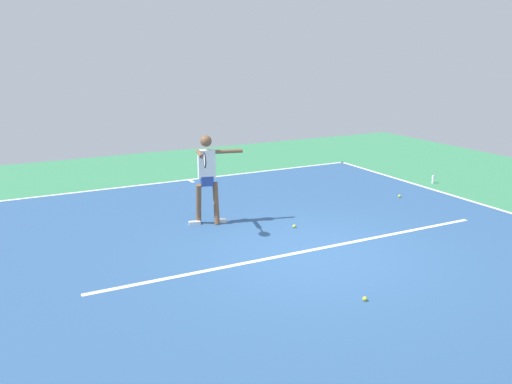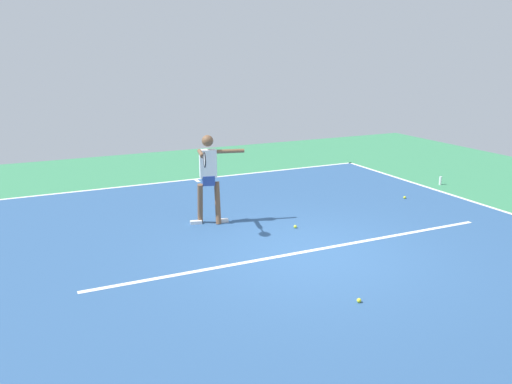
% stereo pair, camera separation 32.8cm
% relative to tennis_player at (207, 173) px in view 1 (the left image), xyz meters
% --- Properties ---
extents(ground_plane, '(21.52, 21.52, 0.00)m').
position_rel_tennis_player_xyz_m(ground_plane, '(-1.01, 2.36, -1.08)').
color(ground_plane, '#388456').
extents(court_surface, '(10.54, 12.61, 0.00)m').
position_rel_tennis_player_xyz_m(court_surface, '(-1.01, 2.36, -1.08)').
color(court_surface, '#2D5484').
rests_on(court_surface, ground_plane).
extents(court_line_baseline_near, '(10.54, 0.10, 0.01)m').
position_rel_tennis_player_xyz_m(court_line_baseline_near, '(-1.01, -3.89, -1.08)').
color(court_line_baseline_near, white).
rests_on(court_line_baseline_near, ground_plane).
extents(court_line_sideline_left, '(0.10, 12.61, 0.01)m').
position_rel_tennis_player_xyz_m(court_line_sideline_left, '(-6.24, 2.36, -1.08)').
color(court_line_sideline_left, white).
rests_on(court_line_sideline_left, ground_plane).
extents(court_line_service, '(7.91, 0.10, 0.01)m').
position_rel_tennis_player_xyz_m(court_line_service, '(-1.01, 2.24, -1.08)').
color(court_line_service, white).
rests_on(court_line_service, ground_plane).
extents(court_line_centre_mark, '(0.10, 0.30, 0.01)m').
position_rel_tennis_player_xyz_m(court_line_centre_mark, '(-1.01, -3.69, -1.08)').
color(court_line_centre_mark, white).
rests_on(court_line_centre_mark, ground_plane).
extents(tennis_player, '(1.16, 1.21, 1.86)m').
position_rel_tennis_player_xyz_m(tennis_player, '(0.00, 0.00, 0.00)').
color(tennis_player, brown).
rests_on(tennis_player, ground_plane).
extents(tennis_ball_near_player, '(0.07, 0.07, 0.07)m').
position_rel_tennis_player_xyz_m(tennis_ball_near_player, '(-4.95, 0.21, -1.05)').
color(tennis_ball_near_player, yellow).
rests_on(tennis_ball_near_player, ground_plane).
extents(tennis_ball_centre_court, '(0.07, 0.07, 0.07)m').
position_rel_tennis_player_xyz_m(tennis_ball_centre_court, '(-1.46, 1.02, -1.05)').
color(tennis_ball_centre_court, '#CCE033').
rests_on(tennis_ball_centre_court, ground_plane).
extents(tennis_ball_by_sideline, '(0.07, 0.07, 0.07)m').
position_rel_tennis_player_xyz_m(tennis_ball_by_sideline, '(-0.65, 4.29, -1.05)').
color(tennis_ball_by_sideline, yellow).
rests_on(tennis_ball_by_sideline, ground_plane).
extents(water_bottle, '(0.07, 0.07, 0.22)m').
position_rel_tennis_player_xyz_m(water_bottle, '(-6.75, -0.49, -0.97)').
color(water_bottle, white).
rests_on(water_bottle, ground_plane).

